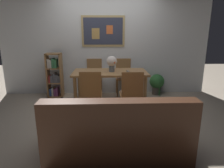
{
  "coord_description": "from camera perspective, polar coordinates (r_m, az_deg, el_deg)",
  "views": [
    {
      "loc": [
        -0.01,
        -3.6,
        1.58
      ],
      "look_at": [
        0.12,
        -0.13,
        0.65
      ],
      "focal_mm": 31.59,
      "sensor_mm": 36.0,
      "label": 1
    }
  ],
  "objects": [
    {
      "name": "dining_table",
      "position": [
        4.27,
        -0.6,
        2.35
      ],
      "size": [
        1.59,
        0.81,
        0.74
      ],
      "color": "#9E7042",
      "rests_on": "ground_plane"
    },
    {
      "name": "flower_vase",
      "position": [
        4.21,
        -0.05,
        6.28
      ],
      "size": [
        0.23,
        0.22,
        0.33
      ],
      "color": "slate",
      "rests_on": "dining_table"
    },
    {
      "name": "potted_ivy",
      "position": [
        5.18,
        12.85,
        0.34
      ],
      "size": [
        0.37,
        0.37,
        0.58
      ],
      "color": "#4C4742",
      "rests_on": "ground_plane"
    },
    {
      "name": "dining_chair_near_left",
      "position": [
        3.59,
        -6.1,
        -1.96
      ],
      "size": [
        0.4,
        0.41,
        0.91
      ],
      "color": "#9E7042",
      "rests_on": "ground_plane"
    },
    {
      "name": "wall_back_with_painting",
      "position": [
        5.07,
        -1.99,
        11.87
      ],
      "size": [
        5.2,
        0.14,
        2.6
      ],
      "color": "silver",
      "rests_on": "ground_plane"
    },
    {
      "name": "dining_chair_far_left",
      "position": [
        5.03,
        -5.13,
        2.96
      ],
      "size": [
        0.4,
        0.41,
        0.91
      ],
      "color": "#9E7042",
      "rests_on": "ground_plane"
    },
    {
      "name": "dining_chair_far_right",
      "position": [
        5.05,
        3.34,
        3.04
      ],
      "size": [
        0.4,
        0.41,
        0.91
      ],
      "color": "#9E7042",
      "rests_on": "ground_plane"
    },
    {
      "name": "tv_remote",
      "position": [
        4.21,
        4.7,
        3.63
      ],
      "size": [
        0.06,
        0.16,
        0.02
      ],
      "color": "black",
      "rests_on": "dining_table"
    },
    {
      "name": "dining_chair_near_right",
      "position": [
        3.57,
        5.66,
        -2.06
      ],
      "size": [
        0.4,
        0.41,
        0.91
      ],
      "color": "#9E7042",
      "rests_on": "ground_plane"
    },
    {
      "name": "ground_plane",
      "position": [
        3.93,
        -1.77,
        -8.7
      ],
      "size": [
        12.0,
        12.0,
        0.0
      ],
      "primitive_type": "plane",
      "color": "tan"
    },
    {
      "name": "leather_couch",
      "position": [
        2.64,
        1.47,
        -13.8
      ],
      "size": [
        1.8,
        0.84,
        0.84
      ],
      "color": "#472819",
      "rests_on": "ground_plane"
    },
    {
      "name": "bookshelf",
      "position": [
        5.03,
        -16.3,
        2.22
      ],
      "size": [
        0.36,
        0.28,
        1.08
      ],
      "color": "#9E7042",
      "rests_on": "ground_plane"
    }
  ]
}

